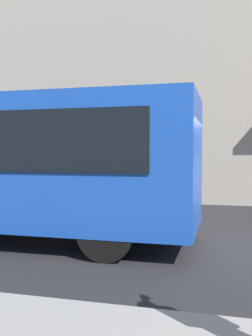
# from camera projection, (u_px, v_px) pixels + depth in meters

# --- Properties ---
(ground_plane) EXTENTS (60.00, 60.00, 0.00)m
(ground_plane) POSITION_uv_depth(u_px,v_px,m) (217.00, 249.00, 7.46)
(ground_plane) COLOR #232326
(building_facade_far) EXTENTS (28.00, 1.55, 12.00)m
(building_facade_far) POSITION_uv_depth(u_px,v_px,m) (223.00, 40.00, 13.79)
(building_facade_far) COLOR #A89E8E
(building_facade_far) RESTS_ON ground_plane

